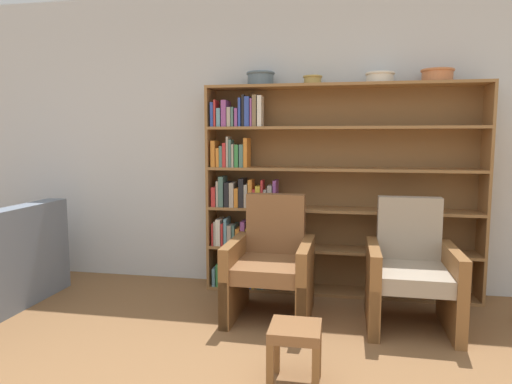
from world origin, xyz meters
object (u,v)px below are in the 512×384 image
(bowl_brass, at_px, (313,80))
(footstool, at_px, (295,339))
(armchair_leather, at_px, (271,265))
(bowl_terracotta, at_px, (261,78))
(armchair_cushioned, at_px, (411,272))
(bookshelf, at_px, (313,191))
(bowl_slate, at_px, (437,75))
(bowl_olive, at_px, (380,77))

(bowl_brass, relative_size, footstool, 0.48)
(armchair_leather, xyz_separation_m, footstool, (0.29, -1.02, -0.13))
(bowl_terracotta, relative_size, armchair_cushioned, 0.27)
(armchair_cushioned, height_order, footstool, armchair_cushioned)
(bookshelf, xyz_separation_m, bowl_brass, (-0.02, -0.02, 0.99))
(armchair_cushioned, bearing_deg, bowl_brass, -37.54)
(bowl_terracotta, bearing_deg, armchair_leather, -72.60)
(footstool, bearing_deg, bowl_slate, 58.44)
(footstool, bearing_deg, armchair_leather, 106.07)
(armchair_cushioned, bearing_deg, bowl_terracotta, -25.74)
(bowl_slate, bearing_deg, bowl_brass, 180.00)
(bowl_terracotta, height_order, bowl_brass, bowl_terracotta)
(bookshelf, relative_size, armchair_cushioned, 2.55)
(bowl_slate, bearing_deg, footstool, -121.56)
(armchair_cushioned, bearing_deg, bowl_slate, -110.35)
(bowl_brass, xyz_separation_m, footstool, (0.03, -1.64, -1.64))
(bowl_brass, bearing_deg, armchair_leather, -113.06)
(bookshelf, relative_size, bowl_slate, 8.87)
(bowl_terracotta, bearing_deg, bowl_olive, -0.00)
(armchair_leather, height_order, footstool, armchair_leather)
(bookshelf, bearing_deg, bowl_olive, -1.79)
(bowl_slate, bearing_deg, armchair_leather, -154.30)
(bookshelf, relative_size, bowl_olive, 9.68)
(bookshelf, height_order, bowl_brass, bowl_brass)
(bowl_terracotta, bearing_deg, bowl_brass, 0.00)
(bowl_terracotta, distance_m, armchair_cushioned, 2.08)
(bowl_slate, bearing_deg, bowl_olive, 180.00)
(bowl_terracotta, distance_m, armchair_leather, 1.67)
(bowl_slate, bearing_deg, armchair_cushioned, -111.11)
(bowl_olive, bearing_deg, armchair_cushioned, -70.38)
(bowl_olive, distance_m, armchair_cushioned, 1.66)
(bookshelf, height_order, bowl_terracotta, bowl_terracotta)
(bowl_terracotta, relative_size, armchair_leather, 0.27)
(bookshelf, distance_m, bowl_brass, 0.99)
(bowl_terracotta, xyz_separation_m, bowl_slate, (1.50, -0.00, -0.01))
(bookshelf, height_order, bowl_olive, bowl_olive)
(armchair_leather, height_order, armchair_cushioned, same)
(bookshelf, xyz_separation_m, bowl_olive, (0.55, -0.02, 1.00))
(bowl_brass, xyz_separation_m, bowl_slate, (1.04, -0.00, 0.01))
(bookshelf, relative_size, bowl_brass, 14.15)
(bookshelf, bearing_deg, armchair_cushioned, -39.63)
(bowl_terracotta, relative_size, bowl_olive, 1.02)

